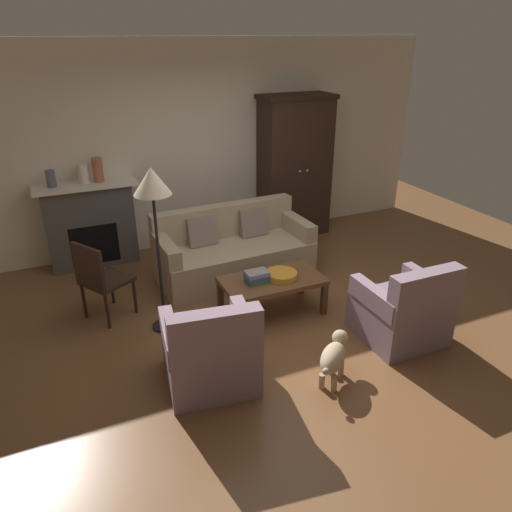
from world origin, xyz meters
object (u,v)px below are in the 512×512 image
at_px(mantel_vase_slate, 51,179).
at_px(book_stack, 257,277).
at_px(fruit_bowl, 282,275).
at_px(side_chair_wooden, 99,277).
at_px(mantel_vase_cream, 83,174).
at_px(mantel_vase_terracotta, 98,170).
at_px(armchair_near_right, 403,312).
at_px(dog, 334,356).
at_px(fireplace, 91,224).
at_px(armchair_near_left, 211,353).
at_px(couch, 233,252).
at_px(floor_lamp, 153,192).
at_px(armoire, 294,167).
at_px(coffee_table, 272,283).

bearing_deg(mantel_vase_slate, book_stack, -48.85).
distance_m(fruit_bowl, side_chair_wooden, 1.93).
bearing_deg(mantel_vase_cream, book_stack, -55.33).
xyz_separation_m(book_stack, mantel_vase_terracotta, (-1.26, 2.09, 0.79)).
xyz_separation_m(fruit_bowl, armchair_near_right, (0.87, -0.97, -0.14)).
bearing_deg(side_chair_wooden, armchair_near_right, -30.87).
relative_size(fruit_bowl, dog, 0.73).
relative_size(fruit_bowl, mantel_vase_slate, 1.64).
height_order(fruit_bowl, mantel_vase_cream, mantel_vase_cream).
relative_size(fireplace, armchair_near_left, 1.43).
bearing_deg(armchair_near_left, mantel_vase_slate, 108.69).
xyz_separation_m(book_stack, side_chair_wooden, (-1.54, 0.62, 0.03)).
height_order(fireplace, fruit_bowl, fireplace).
relative_size(mantel_vase_terracotta, dog, 0.66).
bearing_deg(armchair_near_left, couch, 63.33).
distance_m(book_stack, mantel_vase_terracotta, 2.56).
height_order(armchair_near_left, armchair_near_right, same).
bearing_deg(couch, mantel_vase_slate, 151.68).
bearing_deg(mantel_vase_slate, mantel_vase_terracotta, 0.00).
distance_m(fruit_bowl, mantel_vase_terracotta, 2.74).
height_order(floor_lamp, dog, floor_lamp).
xyz_separation_m(fireplace, armoire, (2.95, -0.08, 0.46)).
relative_size(armchair_near_left, armchair_near_right, 1.00).
relative_size(mantel_vase_cream, armchair_near_right, 0.28).
bearing_deg(fireplace, side_chair_wooden, -93.79).
bearing_deg(mantel_vase_terracotta, armoire, -1.24).
height_order(mantel_vase_slate, armchair_near_left, mantel_vase_slate).
height_order(armoire, couch, armoire).
bearing_deg(coffee_table, fireplace, 127.65).
xyz_separation_m(coffee_table, mantel_vase_terracotta, (-1.44, 2.09, 0.91)).
bearing_deg(floor_lamp, armchair_near_right, -28.99).
distance_m(side_chair_wooden, floor_lamp, 1.21).
bearing_deg(fruit_bowl, mantel_vase_cream, 129.26).
distance_m(coffee_table, armchair_near_right, 1.39).
relative_size(mantel_vase_slate, armchair_near_right, 0.24).
height_order(fruit_bowl, mantel_vase_slate, mantel_vase_slate).
xyz_separation_m(mantel_vase_slate, mantel_vase_cream, (0.38, 0.00, 0.02)).
height_order(mantel_vase_cream, armchair_near_right, mantel_vase_cream).
relative_size(couch, side_chair_wooden, 2.17).
bearing_deg(mantel_vase_terracotta, dog, -66.59).
bearing_deg(mantel_vase_terracotta, armchair_near_right, -51.82).
bearing_deg(mantel_vase_terracotta, book_stack, -58.81).
height_order(fruit_bowl, armchair_near_left, armchair_near_left).
xyz_separation_m(fireplace, mantel_vase_cream, (0.00, -0.02, 0.67)).
relative_size(fireplace, couch, 0.65).
xyz_separation_m(fireplace, couch, (1.57, -1.07, -0.25)).
bearing_deg(mantel_vase_slate, fireplace, 2.70).
relative_size(coffee_table, floor_lamp, 0.64).
xyz_separation_m(fireplace, side_chair_wooden, (-0.10, -1.48, -0.06)).
height_order(couch, floor_lamp, floor_lamp).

